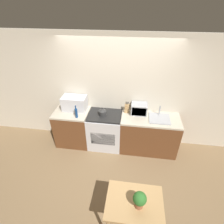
# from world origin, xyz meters

# --- Properties ---
(ground_plane) EXTENTS (16.00, 16.00, 0.00)m
(ground_plane) POSITION_xyz_m (0.00, 0.00, 0.00)
(ground_plane) COLOR brown
(wall_back) EXTENTS (10.00, 0.06, 2.60)m
(wall_back) POSITION_xyz_m (0.00, 1.02, 1.30)
(wall_back) COLOR beige
(wall_back) RESTS_ON ground_plane
(counter_left_run) EXTENTS (0.80, 0.62, 0.90)m
(counter_left_run) POSITION_xyz_m (-1.04, 0.68, 0.45)
(counter_left_run) COLOR brown
(counter_left_run) RESTS_ON ground_plane
(counter_right_run) EXTENTS (1.29, 0.62, 0.90)m
(counter_right_run) POSITION_xyz_m (0.79, 0.68, 0.45)
(counter_right_run) COLOR brown
(counter_right_run) RESTS_ON ground_plane
(stove_range) EXTENTS (0.78, 0.62, 0.90)m
(stove_range) POSITION_xyz_m (-0.25, 0.68, 0.45)
(stove_range) COLOR silver
(stove_range) RESTS_ON ground_plane
(kettle) EXTENTS (0.17, 0.17, 0.19)m
(kettle) POSITION_xyz_m (-0.29, 0.66, 0.98)
(kettle) COLOR #2D2D2D
(kettle) RESTS_ON stove_range
(microwave) EXTENTS (0.55, 0.33, 0.33)m
(microwave) POSITION_xyz_m (-0.97, 0.80, 1.07)
(microwave) COLOR silver
(microwave) RESTS_ON counter_left_run
(bottle) EXTENTS (0.06, 0.06, 0.30)m
(bottle) POSITION_xyz_m (-0.84, 0.49, 1.01)
(bottle) COLOR navy
(bottle) RESTS_ON counter_left_run
(knife_block) EXTENTS (0.10, 0.07, 0.28)m
(knife_block) POSITION_xyz_m (0.24, 0.84, 1.01)
(knife_block) COLOR tan
(knife_block) RESTS_ON counter_right_run
(toaster_oven) EXTENTS (0.35, 0.27, 0.25)m
(toaster_oven) POSITION_xyz_m (0.52, 0.83, 1.03)
(toaster_oven) COLOR #999BA0
(toaster_oven) RESTS_ON counter_right_run
(sink_basin) EXTENTS (0.45, 0.42, 0.24)m
(sink_basin) POSITION_xyz_m (0.97, 0.69, 0.92)
(sink_basin) COLOR #999BA0
(sink_basin) RESTS_ON counter_right_run
(dining_table) EXTENTS (0.79, 0.59, 0.75)m
(dining_table) POSITION_xyz_m (0.50, -1.18, 0.63)
(dining_table) COLOR tan
(dining_table) RESTS_ON ground_plane
(potted_plant) EXTENTS (0.18, 0.18, 0.27)m
(potted_plant) POSITION_xyz_m (0.56, -1.23, 0.91)
(potted_plant) COLOR #9E5B3D
(potted_plant) RESTS_ON dining_table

